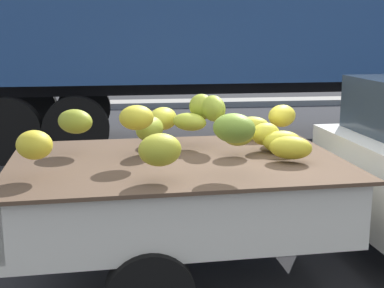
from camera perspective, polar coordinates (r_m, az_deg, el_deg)
ground at (r=4.82m, az=7.30°, el=-14.35°), size 220.00×220.00×0.00m
curb_strip at (r=14.87m, az=-2.62°, el=4.35°), size 80.00×0.80×0.16m
pickup_truck at (r=5.12m, az=19.93°, el=-2.75°), size 4.96×2.06×1.70m
semi_trailer at (r=10.31m, az=8.24°, el=14.39°), size 12.05×2.84×3.95m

